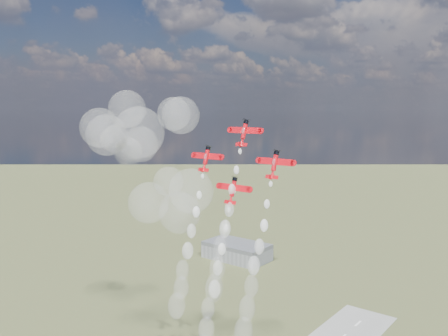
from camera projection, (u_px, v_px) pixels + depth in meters
name	position (u px, v px, depth m)	size (l,w,h in m)	color
hangar	(237.00, 251.00, 372.68)	(50.00, 28.00, 13.00)	gray
plane_lead	(244.00, 133.00, 154.90)	(12.55, 5.28, 8.70)	red
plane_left	(206.00, 158.00, 162.06)	(12.55, 5.28, 8.70)	red
plane_right	(274.00, 164.00, 145.32)	(12.55, 5.28, 8.70)	red
plane_slot	(233.00, 190.00, 152.49)	(12.55, 5.28, 8.70)	red
smoke_trail_lead	(219.00, 260.00, 149.72)	(5.10, 16.59, 45.26)	white
smoke_trail_left	(182.00, 280.00, 156.73)	(5.16, 16.99, 44.45)	white
smoke_trail_right	(249.00, 300.00, 140.11)	(5.10, 16.74, 45.29)	white
smoke_trail_slot	(208.00, 320.00, 147.27)	(5.55, 16.35, 44.45)	white
drifted_smoke_cloud	(144.00, 150.00, 201.73)	(62.97, 34.76, 57.93)	white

